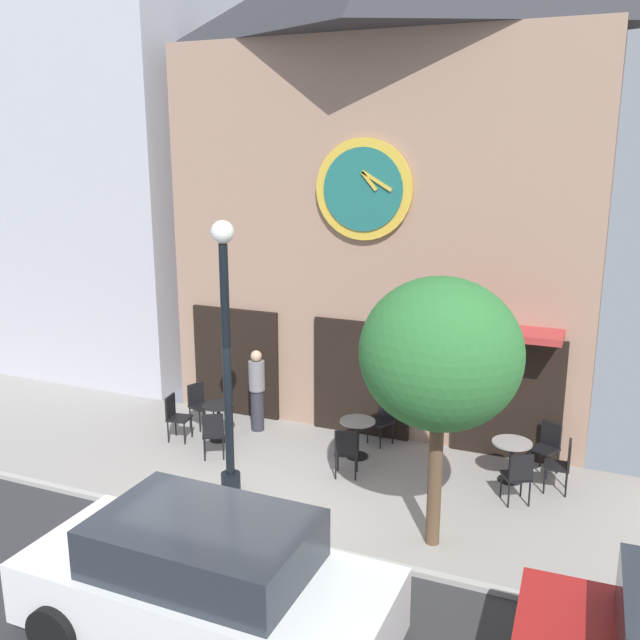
{
  "coord_description": "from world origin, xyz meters",
  "views": [
    {
      "loc": [
        4.72,
        -8.12,
        5.57
      ],
      "look_at": [
        0.43,
        2.14,
        2.81
      ],
      "focal_mm": 39.35,
      "sensor_mm": 36.0,
      "label": 1
    }
  ],
  "objects_px": {
    "cafe_chair_near_tree": "(346,449)",
    "street_lamp": "(227,361)",
    "cafe_chair_facing_wall": "(199,402)",
    "cafe_chair_curbside": "(547,444)",
    "parked_car_white": "(206,583)",
    "cafe_chair_right_end": "(384,417)",
    "cafe_table_near_door": "(357,432)",
    "cafe_chair_by_entrance": "(518,474)",
    "street_tree": "(440,355)",
    "cafe_table_rightmost": "(511,454)",
    "pedestrian_grey": "(257,389)",
    "cafe_chair_corner": "(175,414)",
    "cafe_table_leftmost": "(219,416)",
    "cafe_chair_facing_street": "(562,462)",
    "cafe_chair_near_lamp": "(213,431)"
  },
  "relations": [
    {
      "from": "parked_car_white",
      "to": "cafe_chair_right_end",
      "type": "bearing_deg",
      "value": 88.48
    },
    {
      "from": "cafe_chair_right_end",
      "to": "pedestrian_grey",
      "type": "height_order",
      "value": "pedestrian_grey"
    },
    {
      "from": "cafe_chair_right_end",
      "to": "cafe_chair_near_tree",
      "type": "height_order",
      "value": "same"
    },
    {
      "from": "cafe_table_leftmost",
      "to": "cafe_chair_curbside",
      "type": "distance_m",
      "value": 6.1
    },
    {
      "from": "cafe_chair_right_end",
      "to": "pedestrian_grey",
      "type": "bearing_deg",
      "value": -171.44
    },
    {
      "from": "street_lamp",
      "to": "cafe_chair_near_tree",
      "type": "height_order",
      "value": "street_lamp"
    },
    {
      "from": "street_lamp",
      "to": "cafe_chair_near_tree",
      "type": "bearing_deg",
      "value": 39.17
    },
    {
      "from": "cafe_chair_corner",
      "to": "cafe_chair_right_end",
      "type": "bearing_deg",
      "value": 20.73
    },
    {
      "from": "parked_car_white",
      "to": "cafe_chair_near_lamp",
      "type": "bearing_deg",
      "value": 120.2
    },
    {
      "from": "street_lamp",
      "to": "cafe_chair_by_entrance",
      "type": "xyz_separation_m",
      "value": [
        4.4,
        1.44,
        -1.75
      ]
    },
    {
      "from": "cafe_chair_curbside",
      "to": "cafe_chair_near_tree",
      "type": "bearing_deg",
      "value": -153.64
    },
    {
      "from": "cafe_table_leftmost",
      "to": "cafe_chair_curbside",
      "type": "relative_size",
      "value": 0.81
    },
    {
      "from": "cafe_chair_facing_street",
      "to": "cafe_chair_near_tree",
      "type": "bearing_deg",
      "value": -165.48
    },
    {
      "from": "cafe_table_near_door",
      "to": "cafe_chair_near_lamp",
      "type": "xyz_separation_m",
      "value": [
        -2.4,
        -1.07,
        0.04
      ]
    },
    {
      "from": "cafe_chair_facing_wall",
      "to": "cafe_chair_right_end",
      "type": "xyz_separation_m",
      "value": [
        3.71,
        0.67,
        0.0
      ]
    },
    {
      "from": "cafe_chair_facing_wall",
      "to": "cafe_chair_curbside",
      "type": "height_order",
      "value": "same"
    },
    {
      "from": "cafe_table_rightmost",
      "to": "cafe_chair_corner",
      "type": "distance_m",
      "value": 6.31
    },
    {
      "from": "cafe_table_leftmost",
      "to": "parked_car_white",
      "type": "height_order",
      "value": "parked_car_white"
    },
    {
      "from": "street_lamp",
      "to": "cafe_table_rightmost",
      "type": "xyz_separation_m",
      "value": [
        4.18,
        2.24,
        -1.79
      ]
    },
    {
      "from": "cafe_table_near_door",
      "to": "cafe_chair_near_tree",
      "type": "relative_size",
      "value": 0.8
    },
    {
      "from": "cafe_chair_near_tree",
      "to": "pedestrian_grey",
      "type": "relative_size",
      "value": 0.54
    },
    {
      "from": "cafe_table_leftmost",
      "to": "pedestrian_grey",
      "type": "xyz_separation_m",
      "value": [
        0.46,
        0.72,
        0.38
      ]
    },
    {
      "from": "street_tree",
      "to": "cafe_chair_by_entrance",
      "type": "relative_size",
      "value": 4.34
    },
    {
      "from": "pedestrian_grey",
      "to": "cafe_chair_facing_wall",
      "type": "bearing_deg",
      "value": -166.33
    },
    {
      "from": "cafe_chair_facing_wall",
      "to": "cafe_chair_near_tree",
      "type": "xyz_separation_m",
      "value": [
        3.57,
        -1.0,
        0.0
      ]
    },
    {
      "from": "cafe_chair_facing_wall",
      "to": "cafe_chair_near_tree",
      "type": "distance_m",
      "value": 3.71
    },
    {
      "from": "street_tree",
      "to": "cafe_chair_curbside",
      "type": "bearing_deg",
      "value": 66.77
    },
    {
      "from": "cafe_table_leftmost",
      "to": "cafe_chair_facing_street",
      "type": "relative_size",
      "value": 0.81
    },
    {
      "from": "cafe_chair_near_tree",
      "to": "street_lamp",
      "type": "bearing_deg",
      "value": -140.83
    },
    {
      "from": "cafe_table_rightmost",
      "to": "cafe_chair_corner",
      "type": "height_order",
      "value": "cafe_chair_corner"
    },
    {
      "from": "cafe_chair_facing_wall",
      "to": "parked_car_white",
      "type": "bearing_deg",
      "value": -57.04
    },
    {
      "from": "cafe_table_rightmost",
      "to": "cafe_chair_facing_wall",
      "type": "height_order",
      "value": "cafe_chair_facing_wall"
    },
    {
      "from": "street_tree",
      "to": "cafe_table_rightmost",
      "type": "height_order",
      "value": "street_tree"
    },
    {
      "from": "cafe_chair_facing_street",
      "to": "pedestrian_grey",
      "type": "bearing_deg",
      "value": 176.18
    },
    {
      "from": "cafe_chair_by_entrance",
      "to": "cafe_chair_near_lamp",
      "type": "xyz_separation_m",
      "value": [
        -5.35,
        -0.39,
        0.0
      ]
    },
    {
      "from": "cafe_chair_curbside",
      "to": "cafe_table_rightmost",
      "type": "bearing_deg",
      "value": -131.82
    },
    {
      "from": "cafe_chair_facing_street",
      "to": "cafe_chair_corner",
      "type": "xyz_separation_m",
      "value": [
        -7.09,
        -0.66,
        0.0
      ]
    },
    {
      "from": "street_lamp",
      "to": "cafe_table_leftmost",
      "type": "distance_m",
      "value": 2.88
    },
    {
      "from": "parked_car_white",
      "to": "pedestrian_grey",
      "type": "bearing_deg",
      "value": 112.31
    },
    {
      "from": "cafe_chair_by_entrance",
      "to": "cafe_chair_facing_street",
      "type": "bearing_deg",
      "value": 49.58
    },
    {
      "from": "cafe_table_leftmost",
      "to": "parked_car_white",
      "type": "distance_m",
      "value": 5.79
    },
    {
      "from": "street_lamp",
      "to": "cafe_chair_near_tree",
      "type": "relative_size",
      "value": 5.0
    },
    {
      "from": "cafe_chair_near_tree",
      "to": "pedestrian_grey",
      "type": "height_order",
      "value": "pedestrian_grey"
    },
    {
      "from": "cafe_chair_facing_street",
      "to": "parked_car_white",
      "type": "relative_size",
      "value": 0.21
    },
    {
      "from": "cafe_table_near_door",
      "to": "cafe_chair_by_entrance",
      "type": "relative_size",
      "value": 0.8
    },
    {
      "from": "cafe_chair_by_entrance",
      "to": "cafe_chair_curbside",
      "type": "distance_m",
      "value": 1.43
    },
    {
      "from": "cafe_chair_facing_wall",
      "to": "cafe_chair_corner",
      "type": "relative_size",
      "value": 1.0
    },
    {
      "from": "cafe_chair_corner",
      "to": "parked_car_white",
      "type": "relative_size",
      "value": 0.21
    },
    {
      "from": "cafe_table_rightmost",
      "to": "cafe_chair_right_end",
      "type": "distance_m",
      "value": 2.59
    },
    {
      "from": "cafe_table_leftmost",
      "to": "cafe_chair_facing_wall",
      "type": "relative_size",
      "value": 0.81
    }
  ]
}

